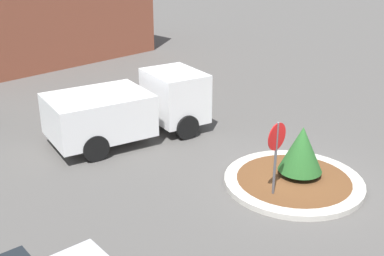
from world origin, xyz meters
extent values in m
plane|color=#514F4C|center=(0.00, 0.00, 0.00)|extent=(120.00, 120.00, 0.00)
cylinder|color=#BCB7AD|center=(0.00, 0.00, 0.08)|extent=(3.99, 3.99, 0.16)
cylinder|color=brown|center=(0.00, 0.00, 0.08)|extent=(3.27, 3.27, 0.16)
cylinder|color=#4C4C51|center=(-1.09, -0.06, 1.11)|extent=(0.07, 0.07, 2.23)
cylinder|color=#B71414|center=(-1.09, -0.06, 1.83)|extent=(0.75, 0.03, 0.75)
cylinder|color=brown|center=(0.32, 0.02, 0.24)|extent=(0.08, 0.08, 0.16)
cone|color=#235623|center=(0.32, 0.02, 1.00)|extent=(1.27, 1.27, 1.35)
cube|color=white|center=(0.64, 5.59, 1.27)|extent=(2.24, 2.63, 1.76)
cube|color=white|center=(-2.22, 6.30, 1.09)|extent=(3.75, 3.11, 1.40)
cube|color=black|center=(1.23, 5.44, 1.58)|extent=(0.53, 1.99, 0.61)
cylinder|color=black|center=(0.74, 6.70, 0.44)|extent=(0.91, 0.47, 0.87)
cylinder|color=black|center=(0.21, 4.56, 0.44)|extent=(0.91, 0.47, 0.87)
cylinder|color=black|center=(-2.54, 7.51, 0.44)|extent=(0.91, 0.47, 0.87)
cylinder|color=black|center=(-3.07, 5.37, 0.44)|extent=(0.91, 0.47, 0.87)
camera|label=1|loc=(-10.83, -6.50, 6.69)|focal=45.00mm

